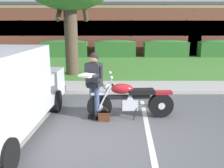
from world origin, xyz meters
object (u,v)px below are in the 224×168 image
hedge_left (64,48)px  hedge_center_left (115,48)px  motorcycle (133,100)px  hedge_center_right (165,48)px  hedge_right (216,48)px  brick_building (126,28)px  handbag (103,116)px  rider_person (93,81)px

hedge_left → hedge_center_left: same height
motorcycle → hedge_left: size_ratio=0.69×
hedge_center_right → hedge_right: same height
hedge_center_left → brick_building: (1.17, 5.68, 1.30)m
hedge_right → brick_building: size_ratio=0.10×
handbag → brick_building: (1.60, 17.54, 1.80)m
rider_person → hedge_center_left: 11.69m
hedge_left → hedge_center_left: bearing=0.0°
hedge_center_left → hedge_center_right: (3.62, 0.00, 0.00)m
hedge_center_right → brick_building: 6.33m
motorcycle → hedge_center_right: 12.05m
hedge_left → hedge_right: 10.86m
handbag → hedge_center_right: size_ratio=0.12×
motorcycle → rider_person: (-1.02, -0.08, 0.53)m
hedge_left → brick_building: 7.54m
hedge_center_right → hedge_right: size_ratio=1.25×
motorcycle → hedge_center_left: bearing=91.7°
handbag → brick_building: bearing=84.8°
hedge_center_right → brick_building: brick_building is taller
hedge_left → handbag: bearing=-74.9°
handbag → brick_building: brick_building is taller
motorcycle → hedge_center_right: size_ratio=0.72×
handbag → hedge_left: hedge_left is taller
handbag → hedge_center_right: (4.05, 11.85, 0.51)m
rider_person → handbag: bearing=-36.1°
hedge_right → handbag: bearing=-122.9°
hedge_left → brick_building: brick_building is taller
hedge_center_left → brick_building: 5.95m
handbag → hedge_left: (-3.19, 11.85, 0.51)m
handbag → hedge_center_left: bearing=87.9°
brick_building → hedge_left: bearing=-130.1°
hedge_right → hedge_left: bearing=180.0°
hedge_center_left → rider_person: bearing=-93.4°
motorcycle → hedge_left: (-3.95, 11.59, 0.17)m
hedge_center_right → hedge_center_left: bearing=180.0°
hedge_left → brick_building: bearing=49.9°
rider_person → hedge_left: bearing=104.1°
motorcycle → hedge_left: hedge_left is taller
rider_person → hedge_center_right: rider_person is taller
motorcycle → handbag: size_ratio=6.23×
hedge_center_left → motorcycle: bearing=-88.3°
rider_person → handbag: size_ratio=4.74×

